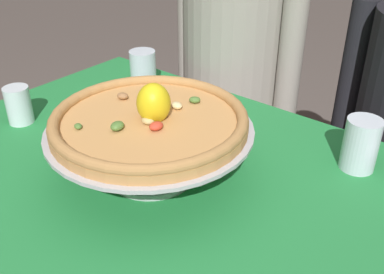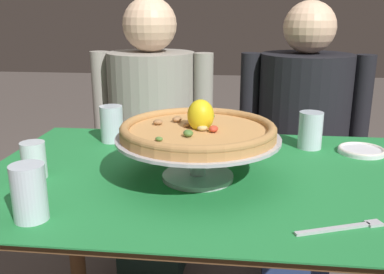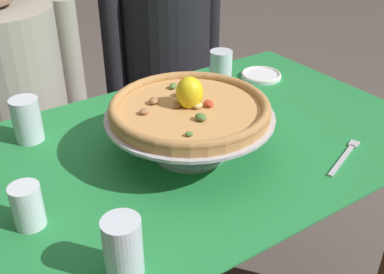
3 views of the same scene
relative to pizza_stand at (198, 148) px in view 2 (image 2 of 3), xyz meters
name	(u,v)px [view 2 (image 2 of 3)]	position (x,y,z in m)	size (l,w,h in m)	color
dining_table	(217,210)	(0.05, 0.04, -0.20)	(1.30, 0.83, 0.74)	brown
pizza_stand	(198,148)	(0.00, 0.00, 0.00)	(0.43, 0.43, 0.12)	#B7B7C1
pizza	(198,129)	(0.00, 0.00, 0.05)	(0.40, 0.40, 0.10)	tan
water_glass_front_left	(30,196)	(-0.33, -0.27, -0.03)	(0.07, 0.07, 0.12)	silver
water_glass_back_right	(310,133)	(0.33, 0.31, -0.04)	(0.08, 0.08, 0.12)	silver
water_glass_side_left	(34,162)	(-0.43, -0.04, -0.04)	(0.07, 0.07, 0.10)	silver
water_glass_back_left	(112,126)	(-0.33, 0.31, -0.03)	(0.08, 0.08, 0.12)	silver
side_plate	(361,150)	(0.49, 0.27, -0.08)	(0.14, 0.14, 0.02)	white
dinner_fork	(344,227)	(0.33, -0.24, -0.08)	(0.19, 0.09, 0.01)	#B7B7C1
diner_left	(153,144)	(-0.27, 0.71, -0.22)	(0.52, 0.38, 1.22)	#1E3833
diner_right	(301,148)	(0.37, 0.74, -0.22)	(0.53, 0.39, 1.21)	navy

